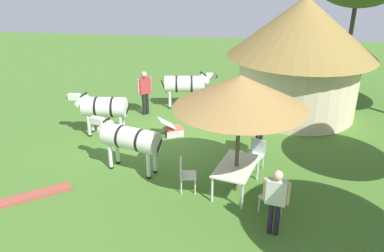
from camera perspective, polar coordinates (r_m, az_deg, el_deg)
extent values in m
plane|color=#47732A|center=(13.15, -2.70, -2.16)|extent=(36.00, 36.00, 0.00)
cylinder|color=beige|center=(15.62, 15.03, 5.75)|extent=(4.42, 4.42, 2.26)
cone|color=olive|center=(15.12, 15.92, 13.74)|extent=(5.46, 5.46, 2.16)
cylinder|color=#46412B|center=(10.01, 6.61, -3.55)|extent=(0.10, 0.10, 2.35)
cone|color=#9F7841|center=(9.40, 7.06, 5.00)|extent=(3.25, 3.25, 0.80)
cube|color=silver|center=(10.22, 6.50, -5.81)|extent=(1.78, 1.28, 0.04)
cylinder|color=silver|center=(10.95, 9.50, -6.09)|extent=(0.06, 0.06, 0.70)
cylinder|color=silver|center=(9.72, 7.31, -10.13)|extent=(0.06, 0.06, 0.70)
cylinder|color=silver|center=(11.11, 5.62, -5.37)|extent=(0.06, 0.06, 0.70)
cylinder|color=silver|center=(9.91, 2.95, -9.21)|extent=(0.06, 0.06, 0.70)
cube|color=silver|center=(9.61, 11.41, -10.14)|extent=(0.61, 0.61, 0.04)
cube|color=silver|center=(9.39, 12.36, -9.49)|extent=(0.33, 0.35, 0.45)
cylinder|color=silver|center=(9.72, 9.74, -11.17)|extent=(0.04, 0.04, 0.45)
cylinder|color=silver|center=(9.96, 11.33, -10.39)|extent=(0.04, 0.04, 0.45)
cylinder|color=silver|center=(9.52, 11.28, -12.13)|extent=(0.04, 0.04, 0.45)
cylinder|color=silver|center=(9.76, 12.87, -11.30)|extent=(0.04, 0.04, 0.45)
cube|color=silver|center=(11.36, 9.15, -4.31)|extent=(0.56, 0.57, 0.04)
cube|color=silver|center=(11.42, 9.60, -2.93)|extent=(0.21, 0.42, 0.45)
cylinder|color=silver|center=(11.26, 9.61, -5.92)|extent=(0.04, 0.04, 0.45)
cylinder|color=silver|center=(11.38, 7.84, -5.46)|extent=(0.04, 0.04, 0.45)
cylinder|color=silver|center=(11.56, 10.30, -5.16)|extent=(0.04, 0.04, 0.45)
cylinder|color=silver|center=(11.68, 8.57, -4.71)|extent=(0.04, 0.04, 0.45)
cube|color=silver|center=(10.29, -0.56, -7.16)|extent=(0.50, 0.48, 0.04)
cube|color=silver|center=(10.18, -1.64, -6.07)|extent=(0.44, 0.10, 0.45)
cylinder|color=silver|center=(10.57, 0.44, -7.68)|extent=(0.04, 0.04, 0.45)
cylinder|color=silver|center=(10.25, 0.46, -8.79)|extent=(0.04, 0.04, 0.45)
cylinder|color=silver|center=(10.57, -1.53, -7.68)|extent=(0.04, 0.04, 0.45)
cylinder|color=silver|center=(10.25, -1.58, -8.79)|extent=(0.04, 0.04, 0.45)
cylinder|color=black|center=(9.02, 12.27, -13.12)|extent=(0.12, 0.12, 0.80)
cylinder|color=black|center=(9.03, 11.35, -12.98)|extent=(0.12, 0.12, 0.80)
cube|color=beige|center=(8.64, 12.19, -9.39)|extent=(0.29, 0.47, 0.57)
cylinder|color=#DFAC8F|center=(8.61, 13.84, -9.54)|extent=(0.08, 0.08, 0.54)
cylinder|color=#DFAC8F|center=(8.65, 10.56, -9.03)|extent=(0.08, 0.08, 0.54)
sphere|color=#DFAC8F|center=(8.42, 12.43, -7.02)|extent=(0.22, 0.22, 0.22)
cylinder|color=#252621|center=(12.19, 9.95, -2.63)|extent=(0.12, 0.12, 0.79)
cylinder|color=#252621|center=(12.11, 9.43, -2.77)|extent=(0.12, 0.12, 0.79)
cube|color=#3C866C|center=(11.87, 9.91, 0.22)|extent=(0.42, 0.46, 0.56)
cylinder|color=#D6AB9C|center=(12.01, 10.83, 0.52)|extent=(0.08, 0.08, 0.53)
cylinder|color=#D6AB9C|center=(11.72, 8.98, 0.07)|extent=(0.08, 0.08, 0.53)
sphere|color=#D6AB9C|center=(11.72, 10.05, 2.05)|extent=(0.21, 0.21, 0.21)
cylinder|color=black|center=(15.32, -6.54, 3.29)|extent=(0.12, 0.12, 0.86)
cylinder|color=black|center=(15.26, -7.04, 3.18)|extent=(0.12, 0.12, 0.86)
cube|color=#AC3736|center=(15.05, -6.93, 5.85)|extent=(0.47, 0.49, 0.61)
cylinder|color=tan|center=(15.16, -6.05, 6.09)|extent=(0.09, 0.09, 0.57)
cylinder|color=tan|center=(14.93, -7.82, 5.72)|extent=(0.09, 0.09, 0.57)
sphere|color=tan|center=(14.92, -7.01, 7.45)|extent=(0.23, 0.23, 0.23)
cube|color=#D6523F|center=(13.54, -2.55, -0.34)|extent=(0.72, 0.73, 0.03)
cube|color=silver|center=(13.37, -3.69, 0.41)|extent=(0.70, 0.70, 0.36)
cube|color=silver|center=(13.79, -3.09, -0.38)|extent=(0.32, 0.55, 0.22)
cube|color=silver|center=(13.34, -2.43, -1.23)|extent=(0.32, 0.55, 0.22)
cylinder|color=silver|center=(11.07, -8.87, -1.79)|extent=(1.10, 1.79, 0.64)
cylinder|color=black|center=(10.90, -7.40, -2.12)|extent=(0.65, 0.27, 0.65)
cylinder|color=black|center=(11.23, -10.16, -1.51)|extent=(0.65, 0.27, 0.65)
cylinder|color=silver|center=(11.45, -12.43, -0.19)|extent=(0.43, 0.59, 0.49)
cube|color=silver|center=(11.55, -13.61, 0.77)|extent=(0.29, 0.44, 0.20)
cube|color=black|center=(11.67, -14.29, 0.78)|extent=(0.15, 0.15, 0.12)
cube|color=black|center=(11.38, -12.52, 0.73)|extent=(0.15, 0.36, 0.28)
cylinder|color=silver|center=(11.56, -11.80, -4.35)|extent=(0.11, 0.11, 0.78)
cylinder|color=black|center=(11.73, -11.66, -5.90)|extent=(0.13, 0.13, 0.06)
cylinder|color=silver|center=(11.81, -10.80, -3.64)|extent=(0.11, 0.11, 0.78)
cylinder|color=black|center=(11.98, -10.67, -5.17)|extent=(0.13, 0.13, 0.06)
cylinder|color=silver|center=(10.91, -6.37, -5.76)|extent=(0.11, 0.11, 0.78)
cylinder|color=black|center=(11.09, -6.28, -7.37)|extent=(0.13, 0.13, 0.06)
cylinder|color=silver|center=(11.17, -5.44, -4.96)|extent=(0.11, 0.11, 0.78)
cylinder|color=black|center=(11.35, -5.37, -6.56)|extent=(0.13, 0.13, 0.06)
cylinder|color=black|center=(10.68, -4.85, -3.16)|extent=(0.12, 0.24, 0.53)
cylinder|color=silver|center=(15.79, -1.10, 6.15)|extent=(0.88, 1.66, 0.66)
cylinder|color=black|center=(15.80, -2.25, 6.14)|extent=(0.67, 0.18, 0.67)
cylinder|color=black|center=(15.79, -0.06, 6.15)|extent=(0.67, 0.18, 0.67)
cylinder|color=silver|center=(15.75, 1.79, 6.77)|extent=(0.37, 0.58, 0.50)
cube|color=silver|center=(15.72, 2.83, 7.33)|extent=(0.24, 0.42, 0.20)
cube|color=black|center=(15.74, 3.48, 7.22)|extent=(0.14, 0.14, 0.12)
cube|color=black|center=(15.69, 1.80, 7.47)|extent=(0.09, 0.37, 0.28)
cylinder|color=silver|center=(16.16, 1.06, 4.29)|extent=(0.11, 0.11, 0.72)
cylinder|color=black|center=(16.27, 1.05, 3.19)|extent=(0.13, 0.13, 0.06)
cylinder|color=silver|center=(15.82, 1.09, 3.85)|extent=(0.11, 0.11, 0.72)
cylinder|color=black|center=(15.94, 1.08, 2.73)|extent=(0.13, 0.13, 0.06)
cylinder|color=silver|center=(16.17, -3.21, 4.27)|extent=(0.11, 0.11, 0.72)
cylinder|color=black|center=(16.29, -3.18, 3.17)|extent=(0.13, 0.13, 0.06)
cylinder|color=silver|center=(15.83, -3.27, 3.84)|extent=(0.11, 0.11, 0.72)
cylinder|color=black|center=(15.95, -3.24, 2.72)|extent=(0.13, 0.13, 0.06)
cylinder|color=black|center=(15.86, -4.15, 5.78)|extent=(0.08, 0.24, 0.53)
cylinder|color=silver|center=(13.53, -12.60, 2.72)|extent=(0.78, 1.50, 0.67)
cylinder|color=black|center=(13.46, -11.41, 2.70)|extent=(0.69, 0.13, 0.69)
cylinder|color=black|center=(13.61, -13.66, 2.74)|extent=(0.69, 0.13, 0.69)
cylinder|color=silver|center=(13.69, -15.59, 3.46)|extent=(0.34, 0.56, 0.51)
cube|color=silver|center=(13.74, -16.77, 4.09)|extent=(0.21, 0.41, 0.20)
cube|color=black|center=(13.81, -17.46, 3.98)|extent=(0.13, 0.13, 0.12)
cube|color=black|center=(13.63, -15.68, 4.25)|extent=(0.07, 0.37, 0.28)
cylinder|color=silver|center=(13.77, -14.78, 0.01)|extent=(0.11, 0.11, 0.76)
cylinder|color=black|center=(13.91, -14.63, -1.31)|extent=(0.13, 0.13, 0.06)
cylinder|color=silver|center=(14.09, -14.33, 0.61)|extent=(0.11, 0.11, 0.76)
cylinder|color=black|center=(14.23, -14.19, -0.69)|extent=(0.13, 0.13, 0.06)
cylinder|color=silver|center=(13.46, -10.32, -0.11)|extent=(0.11, 0.11, 0.76)
cylinder|color=black|center=(13.61, -10.21, -1.47)|extent=(0.13, 0.13, 0.06)
cylinder|color=silver|center=(13.79, -9.97, 0.51)|extent=(0.11, 0.11, 0.76)
cylinder|color=black|center=(13.93, -9.87, -0.82)|extent=(0.13, 0.13, 0.06)
cylinder|color=black|center=(13.38, -9.37, 2.27)|extent=(0.07, 0.24, 0.53)
cylinder|color=#443B30|center=(19.40, 21.81, 10.49)|extent=(0.19, 0.19, 3.70)
cube|color=#A34B3B|center=(11.01, -24.44, -9.82)|extent=(1.99, 2.44, 0.08)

